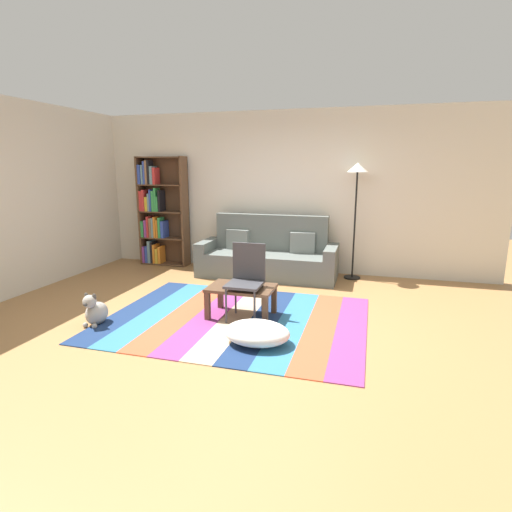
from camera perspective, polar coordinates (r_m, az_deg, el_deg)
name	(u,v)px	position (r m, az deg, el deg)	size (l,w,h in m)	color
ground_plane	(245,320)	(4.87, -1.59, -8.99)	(14.00, 14.00, 0.00)	#9E7042
back_wall	(289,193)	(7.02, 4.67, 8.89)	(6.80, 0.10, 2.70)	silver
left_wall	(45,196)	(6.98, -27.54, 7.52)	(0.10, 5.50, 2.70)	beige
rug	(236,319)	(4.90, -2.82, -8.79)	(3.02, 2.36, 0.01)	navy
couch	(268,256)	(6.70, 1.70, 0.00)	(2.26, 0.80, 1.00)	#59605B
bookshelf	(158,214)	(7.66, -13.65, 5.77)	(0.90, 0.28, 1.96)	brown
coffee_table	(241,292)	(4.87, -2.07, -5.03)	(0.78, 0.51, 0.37)	#513826
pouf	(257,333)	(4.20, 0.13, -10.76)	(0.68, 0.52, 0.23)	white
dog	(95,311)	(5.04, -21.66, -7.24)	(0.22, 0.35, 0.40)	#9E998E
standing_lamp	(357,183)	(6.58, 14.01, 9.96)	(0.32, 0.32, 1.84)	black
tv_remote	(238,284)	(4.91, -2.56, -4.00)	(0.04, 0.15, 0.02)	black
folding_chair	(247,275)	(4.78, -1.32, -2.66)	(0.40, 0.40, 0.90)	#38383D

